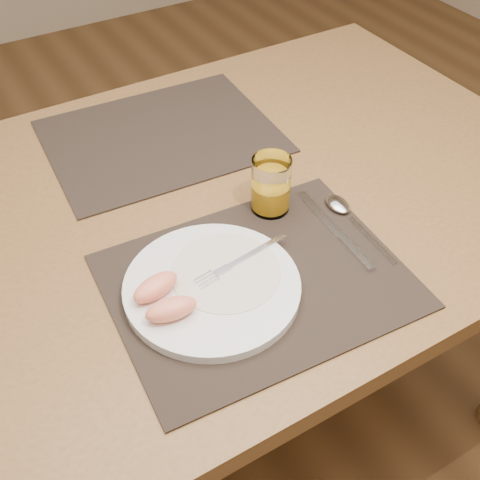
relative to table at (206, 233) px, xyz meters
name	(u,v)px	position (x,y,z in m)	size (l,w,h in m)	color
ground	(216,416)	(0.00, 0.00, -0.67)	(5.00, 5.00, 0.00)	brown
table	(206,233)	(0.00, 0.00, 0.00)	(1.40, 0.90, 0.75)	brown
placemat_near	(257,281)	(-0.02, -0.22, 0.09)	(0.45, 0.35, 0.00)	black
placemat_far	(161,136)	(0.02, 0.22, 0.09)	(0.45, 0.35, 0.00)	black
plate	(212,287)	(-0.09, -0.20, 0.10)	(0.27, 0.27, 0.02)	white
plate_dressing	(226,272)	(-0.06, -0.19, 0.10)	(0.17, 0.17, 0.00)	white
fork	(234,264)	(-0.05, -0.19, 0.11)	(0.18, 0.04, 0.00)	silver
knife	(340,235)	(0.15, -0.21, 0.09)	(0.03, 0.22, 0.01)	silver
spoon	(342,209)	(0.19, -0.16, 0.09)	(0.04, 0.19, 0.01)	silver
juice_glass	(271,187)	(0.09, -0.08, 0.13)	(0.07, 0.07, 0.10)	white
grapefruit_wedges	(163,298)	(-0.18, -0.20, 0.12)	(0.08, 0.10, 0.03)	#FF8E68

